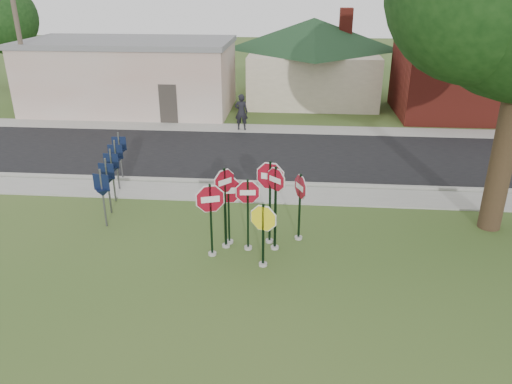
# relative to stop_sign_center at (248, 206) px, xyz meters

# --- Properties ---
(ground) EXTENTS (120.00, 120.00, 0.00)m
(ground) POSITION_rel_stop_sign_center_xyz_m (0.21, -1.40, -1.42)
(ground) COLOR #355520
(ground) RESTS_ON ground
(sidewalk_near) EXTENTS (60.00, 1.60, 0.06)m
(sidewalk_near) POSITION_rel_stop_sign_center_xyz_m (0.21, 4.10, -1.39)
(sidewalk_near) COLOR gray
(sidewalk_near) RESTS_ON ground
(road) EXTENTS (60.00, 7.00, 0.04)m
(road) POSITION_rel_stop_sign_center_xyz_m (0.21, 8.60, -1.40)
(road) COLOR black
(road) RESTS_ON ground
(sidewalk_far) EXTENTS (60.00, 1.60, 0.06)m
(sidewalk_far) POSITION_rel_stop_sign_center_xyz_m (0.21, 12.90, -1.39)
(sidewalk_far) COLOR gray
(sidewalk_far) RESTS_ON ground
(curb) EXTENTS (60.00, 0.20, 0.14)m
(curb) POSITION_rel_stop_sign_center_xyz_m (0.21, 5.10, -1.35)
(curb) COLOR gray
(curb) RESTS_ON ground
(stop_sign_center) EXTENTS (0.98, 0.24, 2.35)m
(stop_sign_center) POSITION_rel_stop_sign_center_xyz_m (0.00, 0.00, 0.00)
(stop_sign_center) COLOR #A19D96
(stop_sign_center) RESTS_ON ground
(stop_sign_yellow) EXTENTS (1.01, 0.34, 2.02)m
(stop_sign_yellow) POSITION_rel_stop_sign_center_xyz_m (0.52, -0.91, -0.24)
(stop_sign_yellow) COLOR #A19D96
(stop_sign_yellow) RESTS_ON ground
(stop_sign_left) EXTENTS (1.09, 0.37, 2.37)m
(stop_sign_left) POSITION_rel_stop_sign_center_xyz_m (-1.02, -0.45, 0.04)
(stop_sign_left) COLOR #A19D96
(stop_sign_left) RESTS_ON ground
(stop_sign_right) EXTENTS (0.72, 0.68, 2.73)m
(stop_sign_right) POSITION_rel_stop_sign_center_xyz_m (0.80, 0.08, 0.26)
(stop_sign_right) COLOR #A19D96
(stop_sign_right) RESTS_ON ground
(stop_sign_back_right) EXTENTS (1.14, 0.28, 2.77)m
(stop_sign_back_right) POSITION_rel_stop_sign_center_xyz_m (0.62, 0.47, 0.34)
(stop_sign_back_right) COLOR #A19D96
(stop_sign_back_right) RESTS_ON ground
(stop_sign_back_left) EXTENTS (1.14, 0.24, 2.34)m
(stop_sign_back_left) POSITION_rel_stop_sign_center_xyz_m (-0.61, 0.32, 0.01)
(stop_sign_back_left) COLOR #A19D96
(stop_sign_back_left) RESTS_ON ground
(stop_sign_far_right) EXTENTS (0.46, 0.94, 2.27)m
(stop_sign_far_right) POSITION_rel_stop_sign_center_xyz_m (1.51, 0.76, -0.04)
(stop_sign_far_right) COLOR #A19D96
(stop_sign_far_right) RESTS_ON ground
(stop_sign_far_left) EXTENTS (0.70, 0.77, 2.65)m
(stop_sign_far_left) POSITION_rel_stop_sign_center_xyz_m (-0.68, 0.07, 0.22)
(stop_sign_far_left) COLOR #A19D96
(stop_sign_far_left) RESTS_ON ground
(route_sign_row) EXTENTS (1.43, 4.63, 2.00)m
(route_sign_row) POSITION_rel_stop_sign_center_xyz_m (-5.19, 3.10, -0.19)
(route_sign_row) COLOR #59595E
(route_sign_row) RESTS_ON ground
(building_stucco) EXTENTS (12.20, 6.20, 4.20)m
(building_stucco) POSITION_rel_stop_sign_center_xyz_m (-8.78, 16.60, 0.73)
(building_stucco) COLOR beige
(building_stucco) RESTS_ON ground
(building_house) EXTENTS (11.60, 11.60, 6.20)m
(building_house) POSITION_rel_stop_sign_center_xyz_m (2.22, 20.60, 2.23)
(building_house) COLOR beige
(building_house) RESTS_ON ground
(building_brick) EXTENTS (10.20, 6.20, 4.75)m
(building_brick) POSITION_rel_stop_sign_center_xyz_m (12.21, 17.10, 0.99)
(building_brick) COLOR maroon
(building_brick) RESTS_ON ground
(utility_pole_near) EXTENTS (2.20, 0.26, 9.50)m
(utility_pole_near) POSITION_rel_stop_sign_center_xyz_m (-13.79, 13.80, 3.55)
(utility_pole_near) COLOR #44392D
(utility_pole_near) RESTS_ON ground
(bg_tree_left) EXTENTS (4.90, 4.90, 7.35)m
(bg_tree_left) POSITION_rel_stop_sign_center_xyz_m (-19.79, 22.60, 3.46)
(bg_tree_left) COLOR #2F2015
(bg_tree_left) RESTS_ON ground
(pedestrian) EXTENTS (0.70, 0.47, 1.90)m
(pedestrian) POSITION_rel_stop_sign_center_xyz_m (-1.61, 12.61, -0.40)
(pedestrian) COLOR black
(pedestrian) RESTS_ON sidewalk_far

